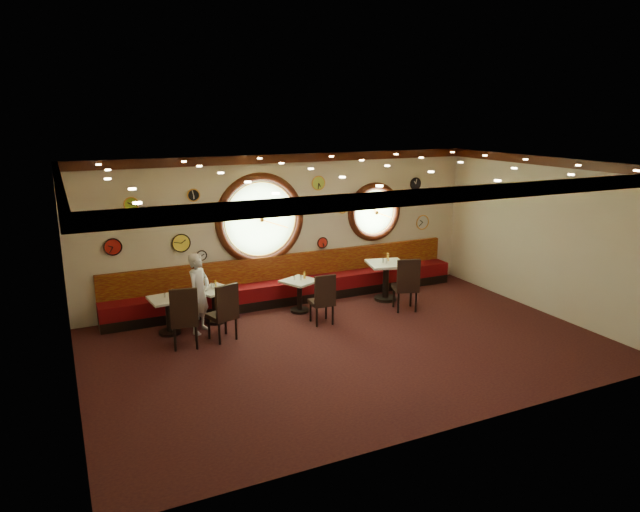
{
  "coord_description": "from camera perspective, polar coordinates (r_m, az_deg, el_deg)",
  "views": [
    {
      "loc": [
        -4.52,
        -8.35,
        4.06
      ],
      "look_at": [
        -0.22,
        0.8,
        1.5
      ],
      "focal_mm": 32.0,
      "sensor_mm": 36.0,
      "label": 1
    }
  ],
  "objects": [
    {
      "name": "condiment_c_bottle",
      "position": [
        11.87,
        -1.56,
        -1.89
      ],
      "size": [
        0.05,
        0.05,
        0.16
      ],
      "primitive_type": "cylinder",
      "color": "gold",
      "rests_on": "table_c"
    },
    {
      "name": "wall_left",
      "position": [
        8.7,
        -23.99,
        -3.47
      ],
      "size": [
        0.02,
        6.0,
        3.2
      ],
      "primitive_type": "cube",
      "color": "beige",
      "rests_on": "floor"
    },
    {
      "name": "banquette_back",
      "position": [
        12.6,
        -3.23,
        -1.04
      ],
      "size": [
        8.0,
        0.1,
        0.55
      ],
      "primitive_type": "cube",
      "color": "#5F0B07",
      "rests_on": "wall_back"
    },
    {
      "name": "chair_a",
      "position": [
        10.25,
        -13.41,
        -5.64
      ],
      "size": [
        0.56,
        0.56,
        0.7
      ],
      "rotation": [
        0.0,
        0.0,
        -0.19
      ],
      "color": "black",
      "rests_on": "floor"
    },
    {
      "name": "molding_left",
      "position": [
        8.4,
        -24.68,
        6.44
      ],
      "size": [
        0.1,
        6.0,
        0.18
      ],
      "primitive_type": "cube",
      "color": "#331209",
      "rests_on": "wall_back"
    },
    {
      "name": "wall_clock_3",
      "position": [
        11.62,
        -20.01,
        0.87
      ],
      "size": [
        0.32,
        0.03,
        0.32
      ],
      "primitive_type": "cylinder",
      "rotation": [
        1.57,
        0.0,
        0.0
      ],
      "color": "red",
      "rests_on": "wall_back"
    },
    {
      "name": "wall_back",
      "position": [
        12.46,
        -3.38,
        2.8
      ],
      "size": [
        9.0,
        0.02,
        3.2
      ],
      "primitive_type": "cube",
      "color": "beige",
      "rests_on": "floor"
    },
    {
      "name": "condiment_d_salt",
      "position": [
        12.54,
        6.31,
        -0.43
      ],
      "size": [
        0.04,
        0.04,
        0.11
      ],
      "primitive_type": "cylinder",
      "color": "#BBBBC0",
      "rests_on": "table_d"
    },
    {
      "name": "banquette_seat",
      "position": [
        12.52,
        -2.82,
        -3.05
      ],
      "size": [
        8.0,
        0.55,
        0.3
      ],
      "primitive_type": "cube",
      "color": "#58070C",
      "rests_on": "banquette_base"
    },
    {
      "name": "porthole_right_frame",
      "position": [
        13.36,
        5.45,
        4.41
      ],
      "size": [
        1.38,
        0.18,
        1.38
      ],
      "primitive_type": "torus",
      "rotation": [
        1.57,
        0.0,
        0.0
      ],
      "color": "#331209",
      "rests_on": "wall_back"
    },
    {
      "name": "ceiling",
      "position": [
        9.53,
        3.3,
        9.02
      ],
      "size": [
        9.0,
        6.0,
        0.02
      ],
      "primitive_type": "cube",
      "color": "gold",
      "rests_on": "wall_back"
    },
    {
      "name": "wall_front",
      "position": [
        7.42,
        14.25,
        -5.59
      ],
      "size": [
        9.0,
        0.02,
        3.2
      ],
      "primitive_type": "cube",
      "color": "beige",
      "rests_on": "floor"
    },
    {
      "name": "condiment_b_bottle",
      "position": [
        11.48,
        -10.41,
        -2.72
      ],
      "size": [
        0.04,
        0.04,
        0.14
      ],
      "primitive_type": "cylinder",
      "color": "gold",
      "rests_on": "table_b"
    },
    {
      "name": "wall_clock_6",
      "position": [
        11.8,
        -13.72,
        1.28
      ],
      "size": [
        0.36,
        0.03,
        0.36
      ],
      "primitive_type": "cylinder",
      "rotation": [
        1.57,
        0.0,
        0.0
      ],
      "color": "yellow",
      "rests_on": "wall_back"
    },
    {
      "name": "chair_b",
      "position": [
        10.45,
        -9.53,
        -5.2
      ],
      "size": [
        0.56,
        0.56,
        0.67
      ],
      "rotation": [
        0.0,
        0.0,
        0.29
      ],
      "color": "black",
      "rests_on": "floor"
    },
    {
      "name": "condiment_d_bottle",
      "position": [
        12.69,
        6.79,
        -0.09
      ],
      "size": [
        0.06,
        0.06,
        0.18
      ],
      "primitive_type": "cylinder",
      "color": "gold",
      "rests_on": "table_d"
    },
    {
      "name": "porthole_left_frame",
      "position": [
        12.19,
        -5.99,
        3.69
      ],
      "size": [
        1.98,
        0.18,
        1.98
      ],
      "primitive_type": "torus",
      "rotation": [
        1.57,
        0.0,
        0.0
      ],
      "color": "#331209",
      "rests_on": "wall_back"
    },
    {
      "name": "table_d",
      "position": [
        12.65,
        6.61,
        -2.04
      ],
      "size": [
        0.94,
        0.94,
        0.86
      ],
      "color": "black",
      "rests_on": "floor"
    },
    {
      "name": "molding_front",
      "position": [
        7.1,
        14.74,
        6.07
      ],
      "size": [
        9.0,
        0.1,
        0.18
      ],
      "primitive_type": "cube",
      "color": "#331209",
      "rests_on": "wall_back"
    },
    {
      "name": "porthole_left_ring",
      "position": [
        12.16,
        -5.94,
        3.66
      ],
      "size": [
        1.61,
        0.03,
        1.61
      ],
      "primitive_type": "torus",
      "rotation": [
        1.57,
        0.0,
        0.0
      ],
      "color": "gold",
      "rests_on": "wall_back"
    },
    {
      "name": "condiment_b_salt",
      "position": [
        11.41,
        -10.81,
        -2.92
      ],
      "size": [
        0.04,
        0.04,
        0.11
      ],
      "primitive_type": "cylinder",
      "color": "silver",
      "rests_on": "table_b"
    },
    {
      "name": "table_c",
      "position": [
        11.86,
        -2.06,
        -3.6
      ],
      "size": [
        0.83,
        0.83,
        0.69
      ],
      "color": "black",
      "rests_on": "floor"
    },
    {
      "name": "wall_clock_9",
      "position": [
        14.13,
        10.19,
        3.34
      ],
      "size": [
        0.34,
        0.03,
        0.34
      ],
      "primitive_type": "cylinder",
      "rotation": [
        1.57,
        0.0,
        0.0
      ],
      "color": "silver",
      "rests_on": "wall_back"
    },
    {
      "name": "wall_clock_1",
      "position": [
        12.91,
        2.25,
        4.8
      ],
      "size": [
        0.22,
        0.03,
        0.22
      ],
      "primitive_type": "cylinder",
      "rotation": [
        1.57,
        0.0,
        0.0
      ],
      "color": "#F9F053",
      "rests_on": "wall_back"
    },
    {
      "name": "condiment_c_pepper",
      "position": [
        11.78,
        -1.93,
        -2.16
      ],
      "size": [
        0.04,
        0.04,
        0.11
      ],
      "primitive_type": "cylinder",
      "color": "#BBBABF",
      "rests_on": "table_c"
    },
    {
      "name": "waiter",
      "position": [
        10.92,
        -12.0,
        -3.65
      ],
      "size": [
        0.66,
        0.66,
        1.54
      ],
      "primitive_type": "imported",
      "rotation": [
        0.0,
        0.0,
        0.79
      ],
      "color": "white",
      "rests_on": "floor"
    },
    {
      "name": "chair_d",
      "position": [
        11.94,
        8.67,
        -2.52
      ],
      "size": [
        0.6,
        0.6,
        0.71
      ],
      "rotation": [
        0.0,
        0.0,
        -0.31
      ],
      "color": "black",
      "rests_on": "floor"
    },
    {
      "name": "chair_c",
      "position": [
        11.1,
        0.33,
        -4.02
      ],
      "size": [
        0.45,
        0.45,
        0.64
      ],
      "rotation": [
        0.0,
        0.0,
        -0.05
      ],
      "color": "black",
      "rests_on": "floor"
    },
    {
      "name": "wall_clock_0",
      "position": [
        11.69,
        -12.55,
        5.96
      ],
      "size": [
        0.24,
        0.03,
        0.24
      ],
      "primitive_type": "cylinder",
      "rotation": [
        1.57,
        0.0,
        0.0
      ],
      "color": "black",
      "rests_on": "wall_back"
    },
    {
      "name": "condiment_b_pepper",
      "position": [
        11.39,
        -10.53,
        -2.94
      ],
      "size": [
        0.04,
        0.04,
        0.11
      ],
      "primitive_type": "cylinder",
      "color": "silver",
      "rests_on": "table_b"
    },
    {
      "name": "wall_clock_8",
      "position": [
        13.85,
        9.51,
        7.13
      ],
      "size": [
        0.28,
        0.03,
        0.28
      ],
      "primitive_type": "cylinder",
      "rotation": [
        1.57,
        0.0,
        0.0
      ],
      "color": "black",
      "rests_on": "wall_back"
    },
    {
      "name": "floor",
      "position": [
        10.32,
        3.05,
        -8.96
      ],
      "size": [
        9.0,
        6.0,
        0.0
      ],
      "primitive_type": "cube",
      "color": "black",
      "rests_on": "ground"
    },
    {
      "name": "table_a",
      "position": [
        11.06,
        -14.92,
        -5.35
      ],
      "size": [
        0.71,
        0.71,
        0.71
      ],
      "color": "black",
      "rests_on": "floor"
    },
    {
      "name": "porthole_right_glass",
      "position": [
        13.37,
        5.42,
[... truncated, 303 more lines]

